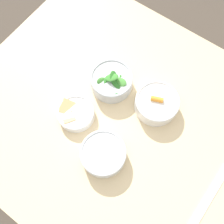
% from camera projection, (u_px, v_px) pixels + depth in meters
% --- Properties ---
extents(ground_plane, '(10.00, 10.00, 0.00)m').
position_uv_depth(ground_plane, '(110.00, 150.00, 1.69)').
color(ground_plane, '#4C4238').
extents(dining_table, '(1.01, 1.10, 0.78)m').
position_uv_depth(dining_table, '(109.00, 119.00, 1.07)').
color(dining_table, beige).
rests_on(dining_table, ground_plane).
extents(bowl_carrots, '(0.16, 0.16, 0.07)m').
position_uv_depth(bowl_carrots, '(157.00, 103.00, 0.93)').
color(bowl_carrots, white).
rests_on(bowl_carrots, dining_table).
extents(bowl_greens, '(0.16, 0.16, 0.09)m').
position_uv_depth(bowl_greens, '(112.00, 81.00, 0.96)').
color(bowl_greens, silver).
rests_on(bowl_greens, dining_table).
extents(bowl_beans_hotdog, '(0.16, 0.16, 0.06)m').
position_uv_depth(bowl_beans_hotdog, '(103.00, 154.00, 0.87)').
color(bowl_beans_hotdog, silver).
rests_on(bowl_beans_hotdog, dining_table).
extents(bowl_cookies, '(0.14, 0.14, 0.04)m').
position_uv_depth(bowl_cookies, '(76.00, 113.00, 0.93)').
color(bowl_cookies, white).
rests_on(bowl_cookies, dining_table).
extents(ruler, '(0.33, 0.04, 0.00)m').
position_uv_depth(ruler, '(215.00, 187.00, 0.86)').
color(ruler, '#EFB7C6').
rests_on(ruler, dining_table).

